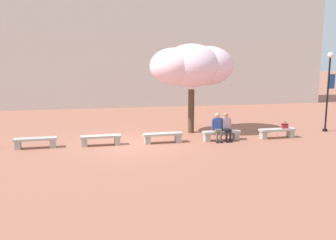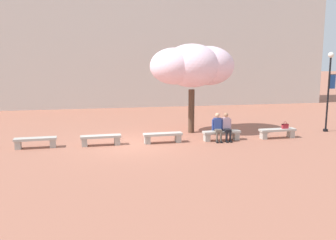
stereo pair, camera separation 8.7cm
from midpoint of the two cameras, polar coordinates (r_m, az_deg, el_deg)
The scene contains 12 objects.
ground_plane at distance 17.54m, azimuth -5.06°, elevation -3.50°, with size 100.00×100.00×0.00m, color #9E604C.
building_facade at distance 29.90m, azimuth -7.31°, elevation 9.79°, with size 30.95×4.00×7.86m, color beige.
stone_bench_near_west at distance 17.63m, azimuth -18.55°, elevation -2.93°, with size 1.77×0.51×0.45m.
stone_bench_center at distance 17.41m, azimuth -9.58°, elevation -2.68°, with size 1.77×0.51×0.45m.
stone_bench_near_east at distance 17.63m, azimuth -0.63°, elevation -2.38°, with size 1.77×0.51×0.45m.
stone_bench_east_end at distance 18.26m, azimuth 7.91°, elevation -2.03°, with size 1.77×0.51×0.45m.
stone_bench_far_east at distance 19.26m, azimuth 15.71°, elevation -1.67°, with size 1.77×0.51×0.45m.
person_seated_left at distance 18.07m, azimuth 7.36°, elevation -0.86°, with size 0.51×0.70×1.29m.
person_seated_right at distance 18.19m, azimuth 8.61°, elevation -0.82°, with size 0.51×0.69×1.29m.
handbag at distance 19.39m, azimuth 16.75°, elevation -0.81°, with size 0.30×0.15×0.34m.
cherry_tree_main at distance 19.52m, azimuth 3.73°, elevation 7.83°, with size 4.28×3.07×4.42m.
lamp_post_with_banner at distance 21.36m, azimuth 22.44°, elevation 4.80°, with size 0.54×0.28×4.01m.
Camera 2 is at (-1.34, -16.98, 4.19)m, focal length 42.00 mm.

